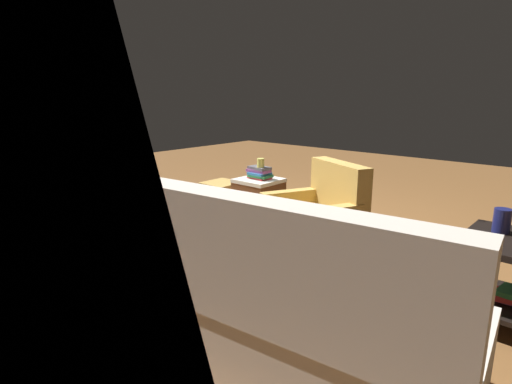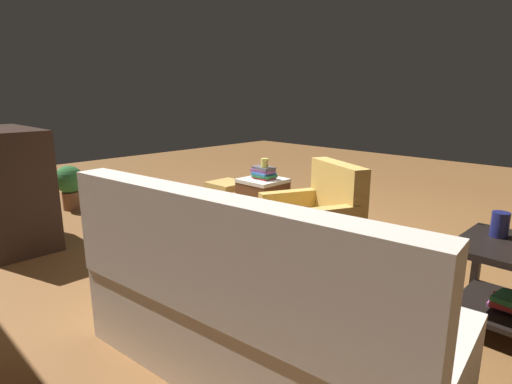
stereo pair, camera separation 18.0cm
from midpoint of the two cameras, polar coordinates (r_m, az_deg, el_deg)
name	(u,v)px [view 2 (the right image)]	position (r m, az deg, el deg)	size (l,w,h in m)	color
ground	(285,234)	(4.30, 5.18, -5.75)	(12.00, 12.00, 0.00)	brown
couch	(257,314)	(2.18, 2.58, -16.44)	(1.98, 1.06, 1.00)	silver
armchair	(312,227)	(3.39, 9.27, -4.74)	(0.89, 0.90, 0.87)	tan
small_vase	(500,225)	(3.00, 32.11, -3.84)	(0.10, 0.10, 0.16)	navy
book_stack_shelf	(511,303)	(3.02, 33.26, -12.66)	(0.24, 0.21, 0.08)	#994C8C
laptop_desk	(176,215)	(3.49, -9.61, -3.18)	(0.56, 0.44, 0.48)	olive
laptop	(171,204)	(3.43, -10.14, -1.65)	(0.37, 0.31, 0.21)	silver
tv_cabinet	(6,184)	(4.47, -30.27, 0.99)	(1.10, 0.56, 1.10)	black
television	(2,176)	(4.45, -30.65, 1.87)	(0.64, 0.41, 0.48)	black
wicker_hamper	(263,199)	(4.66, 2.06, -1.04)	(0.45, 0.45, 0.48)	brown
book_stack_hamper	(264,173)	(4.60, 2.19, 2.65)	(0.27, 0.20, 0.14)	red
yellow_mug	(265,163)	(4.53, 2.34, 4.02)	(0.08, 0.08, 0.10)	#D8D866
tv_remote	(261,175)	(4.73, 1.85, 2.29)	(0.05, 0.16, 0.02)	#262628
ottoman	(227,186)	(5.03, -2.98, 0.85)	(0.40, 0.40, 0.36)	tan
circular_rug	(154,230)	(4.49, -12.83, -5.11)	(1.28, 1.28, 0.01)	beige
pet_bowl_steel	(181,195)	(5.85, -9.43, -0.37)	(0.20, 0.20, 0.05)	silver
potted_plant	(69,183)	(5.53, -23.52, 1.11)	(0.34, 0.34, 0.55)	brown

